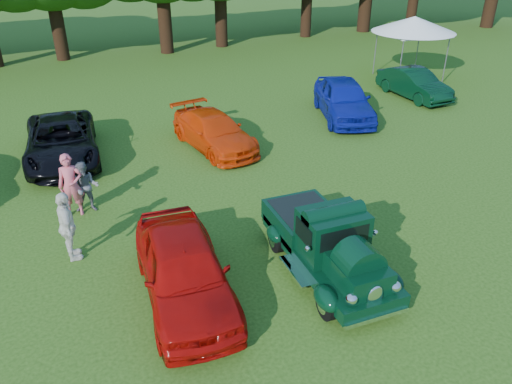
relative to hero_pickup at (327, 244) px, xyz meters
name	(u,v)px	position (x,y,z in m)	size (l,w,h in m)	color
ground	(256,282)	(-1.68, 0.16, -0.73)	(120.00, 120.00, 0.00)	#254510
hero_pickup	(327,244)	(0.00, 0.00, 0.00)	(2.00, 4.30, 1.68)	black
red_convertible	(184,270)	(-3.29, 0.25, 0.01)	(1.75, 4.36, 1.48)	#A60A07
back_car_black	(61,141)	(-5.38, 8.87, -0.03)	(2.30, 4.99, 1.39)	black
back_car_orange	(214,131)	(-0.23, 7.95, -0.10)	(1.74, 4.29, 1.25)	red
back_car_blue	(344,99)	(5.74, 9.03, 0.07)	(1.89, 4.70, 1.60)	#0D1891
back_car_green	(414,84)	(10.20, 10.22, -0.07)	(1.39, 3.98, 1.31)	black
spectator_pink	(71,185)	(-5.27, 4.85, 0.18)	(0.66, 0.44, 1.82)	#D65869
spectator_grey	(86,187)	(-4.91, 4.90, 0.02)	(0.73, 0.57, 1.50)	slate
spectator_white	(68,227)	(-5.48, 2.67, 0.17)	(1.05, 0.44, 1.79)	silver
canopy_tent	(414,25)	(11.96, 13.05, 2.00)	(4.54, 4.54, 3.14)	white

